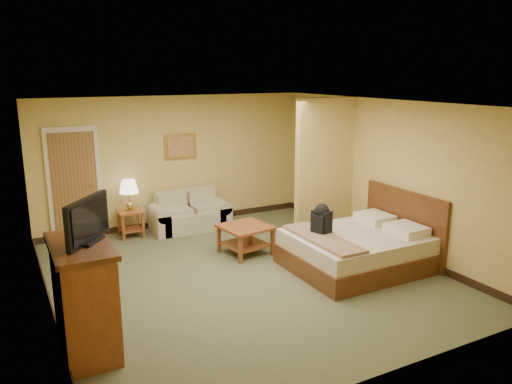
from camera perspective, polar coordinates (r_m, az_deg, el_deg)
floor at (r=7.78m, az=-1.53°, el=-9.44°), size 6.00×6.00×0.00m
ceiling at (r=7.18m, az=-1.66°, el=10.04°), size 6.00×6.00×0.00m
back_wall at (r=10.09m, az=-9.18°, el=3.46°), size 5.50×0.02×2.60m
left_wall at (r=6.67m, az=-23.30°, el=-2.70°), size 0.02×6.00×2.60m
right_wall at (r=8.91m, az=14.48°, el=1.86°), size 0.02×6.00×2.60m
partition at (r=9.24m, az=7.87°, el=2.57°), size 1.20×0.15×2.60m
door at (r=9.68m, az=-20.03°, el=0.76°), size 0.94×0.16×2.10m
baseboard at (r=10.37m, az=-8.90°, el=-3.31°), size 5.50×0.02×0.12m
loveseat at (r=9.97m, az=-7.57°, el=-2.81°), size 1.52×0.71×0.77m
side_table at (r=9.70m, az=-14.14°, el=-3.05°), size 0.46×0.46×0.51m
table_lamp at (r=9.55m, az=-14.35°, el=0.52°), size 0.36×0.36×0.59m
coffee_table at (r=8.54m, az=-1.22°, el=-4.77°), size 0.87×0.87×0.50m
wall_picture at (r=10.06m, az=-8.63°, el=5.18°), size 0.65×0.04×0.50m
dresser at (r=5.90m, az=-19.04°, el=-11.28°), size 0.62×1.18×1.26m
tv at (r=5.62m, az=-18.70°, el=-3.20°), size 0.55×0.66×0.49m
bed at (r=8.15m, az=11.88°, el=-6.27°), size 2.11×1.79×1.16m
backpack at (r=7.82m, az=7.51°, el=-3.00°), size 0.27×0.33×0.50m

